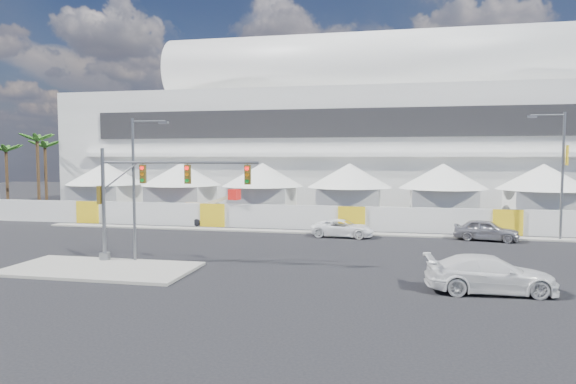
% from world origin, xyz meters
% --- Properties ---
extents(ground, '(160.00, 160.00, 0.00)m').
position_xyz_m(ground, '(0.00, 0.00, 0.00)').
color(ground, black).
rests_on(ground, ground).
extents(median_island, '(10.00, 5.00, 0.15)m').
position_xyz_m(median_island, '(-6.00, -3.00, 0.07)').
color(median_island, gray).
rests_on(median_island, ground).
extents(far_curb, '(80.00, 1.20, 0.12)m').
position_xyz_m(far_curb, '(20.00, 12.50, 0.06)').
color(far_curb, gray).
rests_on(far_curb, ground).
extents(stadium, '(80.00, 24.80, 21.98)m').
position_xyz_m(stadium, '(8.71, 41.50, 9.45)').
color(stadium, silver).
rests_on(stadium, ground).
extents(tent_row, '(53.40, 8.40, 5.40)m').
position_xyz_m(tent_row, '(0.50, 24.00, 3.15)').
color(tent_row, silver).
rests_on(tent_row, ground).
extents(hoarding_fence, '(70.00, 0.25, 2.00)m').
position_xyz_m(hoarding_fence, '(6.00, 14.50, 1.00)').
color(hoarding_fence, silver).
rests_on(hoarding_fence, ground).
extents(palm_cluster, '(10.60, 10.60, 8.55)m').
position_xyz_m(palm_cluster, '(-33.46, 29.50, 6.88)').
color(palm_cluster, '#47331E').
rests_on(palm_cluster, ground).
extents(sedan_silver, '(2.62, 4.76, 1.53)m').
position_xyz_m(sedan_silver, '(15.94, 11.47, 0.77)').
color(sedan_silver, '#A4A2A7').
rests_on(sedan_silver, ground).
extents(pickup_curb, '(2.50, 4.87, 1.32)m').
position_xyz_m(pickup_curb, '(5.61, 11.03, 0.66)').
color(pickup_curb, white).
rests_on(pickup_curb, ground).
extents(pickup_near, '(2.72, 5.84, 1.65)m').
position_xyz_m(pickup_near, '(13.63, -3.49, 0.82)').
color(pickup_near, silver).
rests_on(pickup_near, ground).
extents(traffic_mast, '(9.54, 0.62, 6.40)m').
position_xyz_m(traffic_mast, '(-4.74, -1.02, 3.80)').
color(traffic_mast, slate).
rests_on(traffic_mast, median_island).
extents(streetlight_median, '(2.24, 0.22, 8.09)m').
position_xyz_m(streetlight_median, '(-4.94, -0.80, 4.79)').
color(streetlight_median, slate).
rests_on(streetlight_median, median_island).
extents(streetlight_curb, '(2.74, 0.62, 9.26)m').
position_xyz_m(streetlight_curb, '(20.99, 12.50, 5.37)').
color(streetlight_curb, slate).
rests_on(streetlight_curb, ground).
extents(boom_lift, '(6.62, 2.16, 3.28)m').
position_xyz_m(boom_lift, '(-7.69, 15.50, 0.88)').
color(boom_lift, red).
rests_on(boom_lift, ground).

